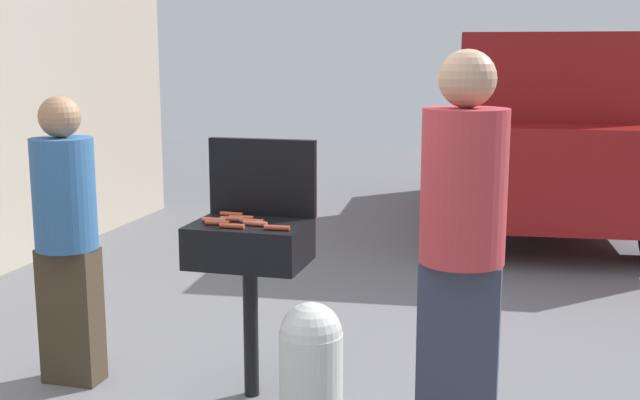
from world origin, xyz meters
name	(u,v)px	position (x,y,z in m)	size (l,w,h in m)	color
bbq_grill	(250,250)	(-0.05, 0.27, 0.81)	(0.60, 0.44, 0.95)	black
grill_lid_open	(262,177)	(-0.05, 0.49, 1.16)	(0.60, 0.05, 0.42)	black
hot_dog_0	(232,219)	(-0.15, 0.29, 0.97)	(0.03, 0.03, 0.13)	#B74C33
hot_dog_1	(255,223)	(0.00, 0.21, 0.97)	(0.03, 0.03, 0.13)	#C6593D
hot_dog_2	(277,228)	(0.14, 0.14, 0.97)	(0.03, 0.03, 0.13)	#AD4228
hot_dog_3	(252,221)	(-0.04, 0.26, 0.97)	(0.03, 0.03, 0.13)	#B74C33
hot_dog_4	(232,226)	(-0.09, 0.12, 0.97)	(0.03, 0.03, 0.13)	#AD4228
hot_dog_5	(214,220)	(-0.24, 0.24, 0.97)	(0.03, 0.03, 0.13)	#C6593D
hot_dog_6	(217,223)	(-0.20, 0.18, 0.97)	(0.03, 0.03, 0.13)	#AD4228
hot_dog_7	(232,214)	(-0.20, 0.40, 0.97)	(0.03, 0.03, 0.13)	#AD4228
hot_dog_8	(241,218)	(-0.12, 0.33, 0.97)	(0.03, 0.03, 0.13)	#B74C33
propane_tank	(311,360)	(0.34, 0.06, 0.32)	(0.32, 0.32, 0.62)	silver
person_left	(66,231)	(-1.09, 0.19, 0.87)	(0.34, 0.34, 1.61)	#3F3323
person_right	(462,237)	(1.07, 0.02, 1.00)	(0.39, 0.39, 1.85)	#333847
parked_minivan	(542,130)	(1.45, 5.31, 1.03)	(2.35, 4.55, 2.02)	maroon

